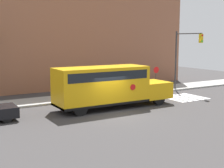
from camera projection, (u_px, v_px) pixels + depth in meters
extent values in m
plane|color=#3A3838|center=(114.00, 114.00, 21.53)|extent=(60.00, 60.00, 0.00)
cube|color=#9E9E99|center=(75.00, 98.00, 27.05)|extent=(44.00, 3.00, 0.15)
cube|color=#935B42|center=(48.00, 33.00, 31.76)|extent=(32.00, 4.00, 11.53)
cube|color=white|center=(172.00, 99.00, 26.80)|extent=(0.50, 3.20, 0.01)
cube|color=white|center=(178.00, 98.00, 27.15)|extent=(0.50, 3.20, 0.01)
cube|color=white|center=(184.00, 97.00, 27.51)|extent=(0.50, 3.20, 0.01)
cube|color=white|center=(190.00, 97.00, 27.86)|extent=(0.50, 3.20, 0.01)
cube|color=white|center=(195.00, 96.00, 28.21)|extent=(0.50, 3.20, 0.01)
cube|color=#EAA80F|center=(102.00, 85.00, 22.76)|extent=(6.89, 2.50, 2.66)
cube|color=#EAA80F|center=(152.00, 89.00, 25.20)|extent=(2.37, 2.50, 1.27)
cube|color=black|center=(102.00, 102.00, 22.93)|extent=(6.89, 2.54, 0.16)
cube|color=black|center=(102.00, 74.00, 22.64)|extent=(6.34, 2.53, 0.64)
cylinder|color=red|center=(133.00, 87.00, 22.64)|extent=(0.44, 0.02, 0.44)
cylinder|color=black|center=(142.00, 95.00, 26.14)|extent=(1.00, 0.30, 1.00)
cylinder|color=black|center=(159.00, 99.00, 24.30)|extent=(1.00, 0.30, 1.00)
cylinder|color=black|center=(68.00, 103.00, 22.72)|extent=(1.00, 0.30, 1.00)
cylinder|color=black|center=(80.00, 108.00, 20.88)|extent=(1.00, 0.30, 1.00)
cylinder|color=black|center=(1.00, 112.00, 20.55)|extent=(0.64, 0.22, 0.64)
cylinder|color=black|center=(7.00, 118.00, 19.15)|extent=(0.64, 0.22, 0.64)
cylinder|color=#38383A|center=(156.00, 81.00, 30.01)|extent=(0.07, 0.07, 2.22)
cylinder|color=red|center=(156.00, 70.00, 29.81)|extent=(0.61, 0.03, 0.61)
cylinder|color=#38383A|center=(176.00, 61.00, 31.16)|extent=(0.16, 0.16, 5.88)
cylinder|color=#38383A|center=(189.00, 34.00, 29.36)|extent=(0.10, 3.33, 0.10)
cube|color=yellow|center=(201.00, 38.00, 28.10)|extent=(0.28, 0.28, 0.80)
cylinder|color=red|center=(202.00, 35.00, 27.93)|extent=(0.18, 0.02, 0.18)
cylinder|color=#EAB214|center=(202.00, 38.00, 27.97)|extent=(0.18, 0.02, 0.18)
cylinder|color=green|center=(202.00, 41.00, 28.00)|extent=(0.18, 0.02, 0.18)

